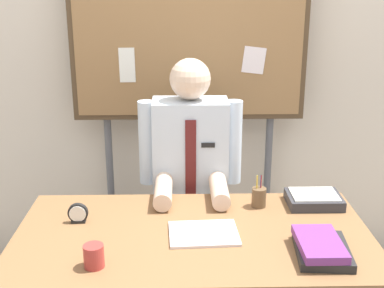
% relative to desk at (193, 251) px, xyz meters
% --- Properties ---
extents(back_wall, '(6.40, 0.08, 2.70)m').
position_rel_desk_xyz_m(back_wall, '(0.00, 1.17, 0.68)').
color(back_wall, beige).
rests_on(back_wall, ground_plane).
extents(desk, '(1.56, 0.84, 0.76)m').
position_rel_desk_xyz_m(desk, '(0.00, 0.00, 0.00)').
color(desk, brown).
rests_on(desk, ground_plane).
extents(person, '(0.55, 0.56, 1.43)m').
position_rel_desk_xyz_m(person, '(0.00, 0.59, 0.00)').
color(person, '#2D2D33').
rests_on(person, ground_plane).
extents(bulletin_board, '(1.37, 0.09, 2.27)m').
position_rel_desk_xyz_m(bulletin_board, '(0.00, 0.97, 0.95)').
color(bulletin_board, '#4C3823').
rests_on(bulletin_board, ground_plane).
extents(book_stack, '(0.23, 0.30, 0.07)m').
position_rel_desk_xyz_m(book_stack, '(0.51, -0.20, 0.12)').
color(book_stack, '#262626').
rests_on(book_stack, desk).
extents(open_notebook, '(0.31, 0.25, 0.01)m').
position_rel_desk_xyz_m(open_notebook, '(0.05, -0.02, 0.10)').
color(open_notebook, silver).
rests_on(open_notebook, desk).
extents(desk_clock, '(0.09, 0.04, 0.09)m').
position_rel_desk_xyz_m(desk_clock, '(-0.52, 0.11, 0.13)').
color(desk_clock, black).
rests_on(desk_clock, desk).
extents(coffee_mug, '(0.08, 0.08, 0.09)m').
position_rel_desk_xyz_m(coffee_mug, '(-0.39, -0.27, 0.14)').
color(coffee_mug, '#B23833').
rests_on(coffee_mug, desk).
extents(pen_holder, '(0.07, 0.07, 0.16)m').
position_rel_desk_xyz_m(pen_holder, '(0.33, 0.26, 0.14)').
color(pen_holder, brown).
rests_on(pen_holder, desk).
extents(paper_tray, '(0.26, 0.20, 0.06)m').
position_rel_desk_xyz_m(paper_tray, '(0.60, 0.28, 0.12)').
color(paper_tray, '#333338').
rests_on(paper_tray, desk).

